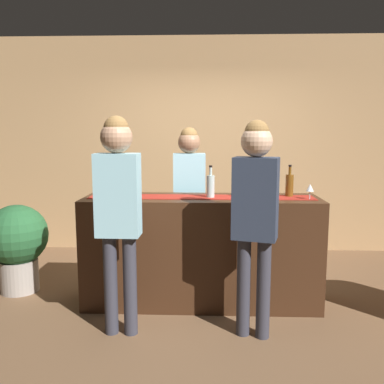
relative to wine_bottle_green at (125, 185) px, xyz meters
name	(u,v)px	position (x,y,z in m)	size (l,w,h in m)	color
ground_plane	(201,302)	(0.72, 0.00, -1.15)	(10.00, 10.00, 0.00)	brown
back_wall	(204,146)	(0.72, 1.90, 0.30)	(6.00, 0.12, 2.90)	tan
bar_counter	(201,251)	(0.72, 0.00, -0.63)	(2.21, 0.60, 1.03)	#3D2314
counter_runner_cloth	(201,197)	(0.72, 0.00, -0.11)	(2.10, 0.28, 0.01)	maroon
wine_bottle_green	(125,185)	(0.00, 0.00, 0.00)	(0.07, 0.07, 0.30)	#194723
wine_bottle_amber	(289,185)	(1.55, 0.07, 0.00)	(0.07, 0.07, 0.30)	brown
wine_bottle_clear	(211,186)	(0.80, -0.02, 0.00)	(0.07, 0.07, 0.30)	#B2C6C1
wine_glass_near_customer	(259,185)	(1.26, 0.08, -0.01)	(0.07, 0.07, 0.14)	silver
wine_glass_mid_counter	(310,188)	(1.70, -0.11, -0.01)	(0.07, 0.07, 0.14)	silver
wine_glass_far_end	(238,185)	(1.07, 0.06, -0.01)	(0.07, 0.07, 0.14)	silver
bartender	(189,188)	(0.58, 0.58, -0.10)	(0.35, 0.24, 1.69)	#26262B
customer_sipping	(255,205)	(1.15, -0.65, -0.07)	(0.38, 0.28, 1.74)	#33333D
customer_browsing	(118,201)	(0.07, -0.65, -0.04)	(0.35, 0.25, 1.77)	#33333D
potted_plant_tall	(17,242)	(-1.17, 0.22, -0.62)	(0.62, 0.62, 0.91)	#9E9389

